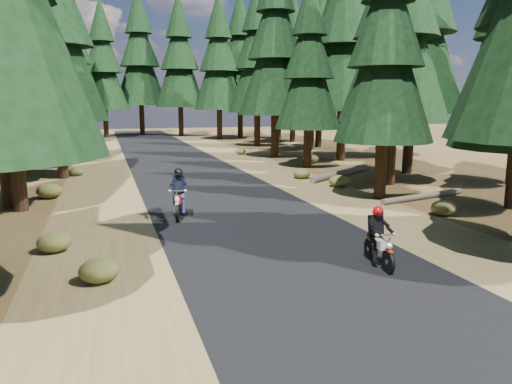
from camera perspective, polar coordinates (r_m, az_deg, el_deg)
ground at (r=13.97m, az=1.81°, el=-5.50°), size 120.00×120.00×0.00m
road at (r=18.63m, az=-3.15°, el=-1.47°), size 6.00×100.00×0.01m
shoulder_l at (r=18.12m, az=-17.43°, el=-2.28°), size 3.20×100.00×0.01m
shoulder_r at (r=20.21m, az=9.61°, el=-0.68°), size 3.20×100.00×0.01m
pine_forest at (r=34.28m, az=-10.08°, el=17.01°), size 34.59×55.08×16.32m
log_near at (r=26.14m, az=9.74°, el=2.15°), size 4.94×3.79×0.32m
log_far at (r=20.75m, az=18.60°, el=-0.46°), size 4.39×1.37×0.24m
understory_shrubs at (r=21.06m, az=-2.45°, el=0.66°), size 16.06×32.01×0.63m
rider_lead at (r=12.01m, az=13.88°, el=-6.10°), size 0.63×1.61×1.40m
rider_follow at (r=16.62m, az=-8.81°, el=-1.11°), size 0.95×1.90×1.63m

